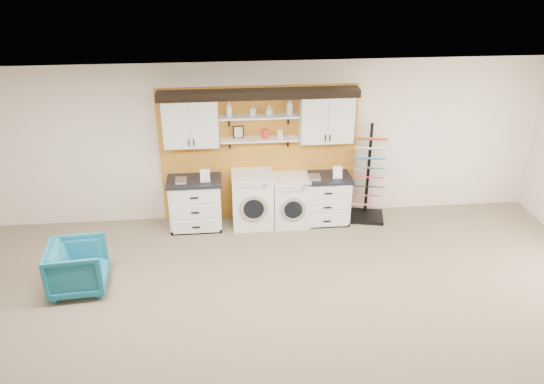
{
  "coord_description": "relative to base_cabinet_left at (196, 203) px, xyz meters",
  "views": [
    {
      "loc": [
        -0.62,
        -4.62,
        4.6
      ],
      "look_at": [
        0.07,
        2.3,
        1.26
      ],
      "focal_mm": 35.0,
      "sensor_mm": 36.0,
      "label": 1
    }
  ],
  "objects": [
    {
      "name": "base_cabinet_left",
      "position": [
        0.0,
        0.0,
        0.0
      ],
      "size": [
        0.93,
        0.66,
        0.91
      ],
      "color": "white",
      "rests_on": "floor"
    },
    {
      "name": "soap_bottle_a",
      "position": [
        0.64,
        0.16,
        1.62
      ],
      "size": [
        0.14,
        0.14,
        0.26
      ],
      "primitive_type": "imported",
      "rotation": [
        0.0,
        0.0,
        -2.49
      ],
      "color": "silver",
      "rests_on": "shelf_upper"
    },
    {
      "name": "crown_molding",
      "position": [
        1.13,
        0.17,
        1.87
      ],
      "size": [
        3.3,
        0.41,
        0.13
      ],
      "color": "black",
      "rests_on": "wall_back"
    },
    {
      "name": "dryer",
      "position": [
        1.66,
        -0.0,
        -0.02
      ],
      "size": [
        0.63,
        0.71,
        0.87
      ],
      "color": "white",
      "rests_on": "floor"
    },
    {
      "name": "base_cabinet_right",
      "position": [
        2.26,
        0.0,
        -0.02
      ],
      "size": [
        0.89,
        0.66,
        0.87
      ],
      "color": "white",
      "rests_on": "floor"
    },
    {
      "name": "shelf_upper",
      "position": [
        1.13,
        0.16,
        1.48
      ],
      "size": [
        1.32,
        0.28,
        0.03
      ],
      "primitive_type": "cube",
      "color": "white",
      "rests_on": "wall_back"
    },
    {
      "name": "soap_bottle_d",
      "position": [
        1.64,
        0.16,
        1.64
      ],
      "size": [
        0.12,
        0.12,
        0.3
      ],
      "primitive_type": "imported",
      "rotation": [
        0.0,
        0.0,
        -0.04
      ],
      "color": "silver",
      "rests_on": "shelf_upper"
    },
    {
      "name": "shelf_lower",
      "position": [
        1.13,
        0.16,
        1.08
      ],
      "size": [
        1.32,
        0.28,
        0.03
      ],
      "primitive_type": "cube",
      "color": "white",
      "rests_on": "wall_back"
    },
    {
      "name": "wall_back",
      "position": [
        1.13,
        0.36,
        0.95
      ],
      "size": [
        10.0,
        0.0,
        10.0
      ],
      "primitive_type": "plane",
      "rotation": [
        1.57,
        0.0,
        0.0
      ],
      "color": "silver",
      "rests_on": "floor"
    },
    {
      "name": "upper_cabinet_right",
      "position": [
        2.26,
        0.15,
        1.43
      ],
      "size": [
        0.9,
        0.35,
        0.84
      ],
      "color": "white",
      "rests_on": "wall_back"
    },
    {
      "name": "accent_panel",
      "position": [
        1.13,
        0.32,
        0.75
      ],
      "size": [
        3.4,
        0.07,
        2.4
      ],
      "primitive_type": "cube",
      "color": "#C07620",
      "rests_on": "wall_back"
    },
    {
      "name": "floor",
      "position": [
        1.13,
        -3.64,
        -0.45
      ],
      "size": [
        10.0,
        10.0,
        0.0
      ],
      "primitive_type": "plane",
      "color": "#87765A",
      "rests_on": "ground"
    },
    {
      "name": "canister_cream",
      "position": [
        1.48,
        0.16,
        1.16
      ],
      "size": [
        0.1,
        0.1,
        0.14
      ],
      "primitive_type": "cylinder",
      "color": "silver",
      "rests_on": "shelf_lower"
    },
    {
      "name": "sample_rack",
      "position": [
        3.04,
        0.04,
        0.09
      ],
      "size": [
        0.73,
        0.66,
        1.74
      ],
      "rotation": [
        0.0,
        0.0,
        -0.23
      ],
      "color": "black",
      "rests_on": "floor"
    },
    {
      "name": "picture_frame",
      "position": [
        0.78,
        0.21,
        1.2
      ],
      "size": [
        0.18,
        0.02,
        0.22
      ],
      "color": "black",
      "rests_on": "shelf_lower"
    },
    {
      "name": "soap_bottle_b",
      "position": [
        1.03,
        0.16,
        1.59
      ],
      "size": [
        0.11,
        0.11,
        0.19
      ],
      "primitive_type": "imported",
      "rotation": [
        0.0,
        0.0,
        2.75
      ],
      "color": "silver",
      "rests_on": "shelf_upper"
    },
    {
      "name": "soap_bottle_c",
      "position": [
        1.3,
        0.16,
        1.58
      ],
      "size": [
        0.14,
        0.14,
        0.17
      ],
      "primitive_type": "imported",
      "rotation": [
        0.0,
        0.0,
        -0.03
      ],
      "color": "silver",
      "rests_on": "shelf_upper"
    },
    {
      "name": "canister_red",
      "position": [
        1.23,
        0.16,
        1.17
      ],
      "size": [
        0.11,
        0.11,
        0.16
      ],
      "primitive_type": "cylinder",
      "color": "red",
      "rests_on": "shelf_lower"
    },
    {
      "name": "ceiling",
      "position": [
        1.13,
        -3.64,
        2.35
      ],
      "size": [
        10.0,
        10.0,
        0.0
      ],
      "primitive_type": "plane",
      "rotation": [
        3.14,
        0.0,
        0.0
      ],
      "color": "white",
      "rests_on": "wall_back"
    },
    {
      "name": "armchair",
      "position": [
        -1.62,
        -1.68,
        -0.09
      ],
      "size": [
        0.85,
        0.83,
        0.72
      ],
      "primitive_type": "imported",
      "rotation": [
        0.0,
        0.0,
        1.65
      ],
      "color": "#156380",
      "rests_on": "floor"
    },
    {
      "name": "upper_cabinet_left",
      "position": [
        0.0,
        0.15,
        1.43
      ],
      "size": [
        0.9,
        0.35,
        0.84
      ],
      "color": "white",
      "rests_on": "wall_back"
    },
    {
      "name": "washer",
      "position": [
        0.98,
        -0.0,
        0.03
      ],
      "size": [
        0.7,
        0.71,
        0.97
      ],
      "color": "white",
      "rests_on": "floor"
    }
  ]
}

